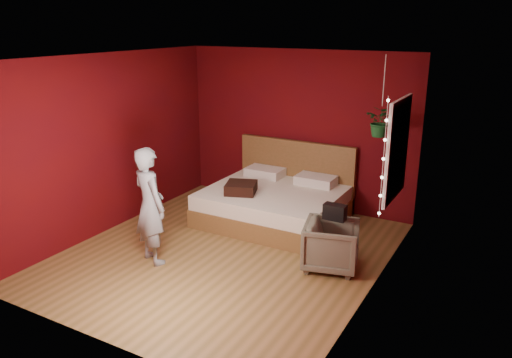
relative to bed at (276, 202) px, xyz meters
name	(u,v)px	position (x,y,z in m)	size (l,w,h in m)	color
floor	(226,253)	(-0.03, -1.42, -0.29)	(4.50, 4.50, 0.00)	olive
room_walls	(224,132)	(-0.03, -1.42, 1.39)	(4.04, 4.54, 2.62)	#560909
window	(397,149)	(1.93, -0.52, 1.21)	(0.05, 0.97, 1.27)	white
fairy_lights	(383,159)	(1.91, -1.05, 1.21)	(0.04, 0.04, 1.45)	silver
bed	(276,202)	(0.00, 0.00, 0.00)	(2.05, 1.75, 1.13)	brown
person	(150,206)	(-0.76, -2.07, 0.48)	(0.56, 0.37, 1.54)	slate
armchair	(331,245)	(1.36, -1.12, 0.02)	(0.66, 0.68, 0.62)	#686752
handbag	(335,212)	(1.34, -1.01, 0.43)	(0.28, 0.14, 0.20)	black
throw_pillow	(241,188)	(-0.38, -0.44, 0.30)	(0.44, 0.44, 0.16)	black
hanging_plant	(381,122)	(1.54, 0.10, 1.41)	(0.46, 0.43, 1.11)	silver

